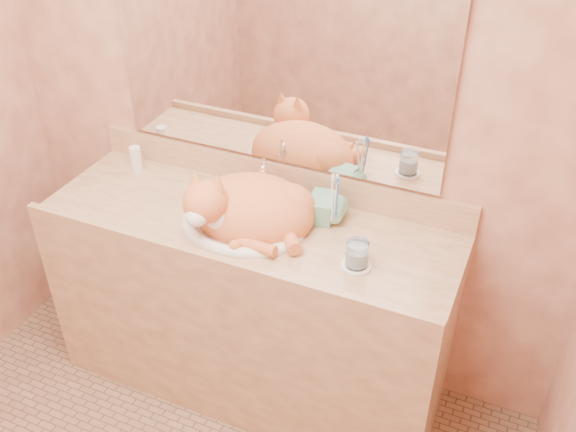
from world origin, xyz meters
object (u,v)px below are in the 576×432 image
at_px(vanity_counter, 251,307).
at_px(water_glass, 357,254).
at_px(toothbrush_cup, 334,219).
at_px(sink_basin, 242,209).
at_px(soap_dispenser, 318,205).
at_px(cat, 247,206).

bearing_deg(vanity_counter, water_glass, -10.09).
relative_size(vanity_counter, toothbrush_cup, 16.44).
bearing_deg(water_glass, sink_basin, 172.46).
height_order(sink_basin, soap_dispenser, soap_dispenser).
distance_m(cat, toothbrush_cup, 0.32).
distance_m(sink_basin, soap_dispenser, 0.28).
bearing_deg(soap_dispenser, toothbrush_cup, 6.86).
xyz_separation_m(sink_basin, soap_dispenser, (0.26, 0.10, 0.03)).
bearing_deg(vanity_counter, sink_basin, -107.12).
relative_size(sink_basin, toothbrush_cup, 4.81).
height_order(vanity_counter, soap_dispenser, soap_dispenser).
xyz_separation_m(sink_basin, cat, (0.01, 0.01, 0.01)).
bearing_deg(soap_dispenser, vanity_counter, -171.04).
bearing_deg(soap_dispenser, sink_basin, -167.49).
height_order(soap_dispenser, water_glass, soap_dispenser).
distance_m(vanity_counter, cat, 0.51).
height_order(vanity_counter, toothbrush_cup, toothbrush_cup).
bearing_deg(soap_dispenser, water_glass, -46.91).
xyz_separation_m(cat, toothbrush_cup, (0.30, 0.10, -0.04)).
bearing_deg(toothbrush_cup, water_glass, -49.82).
xyz_separation_m(sink_basin, water_glass, (0.46, -0.06, -0.02)).
distance_m(vanity_counter, sink_basin, 0.50).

